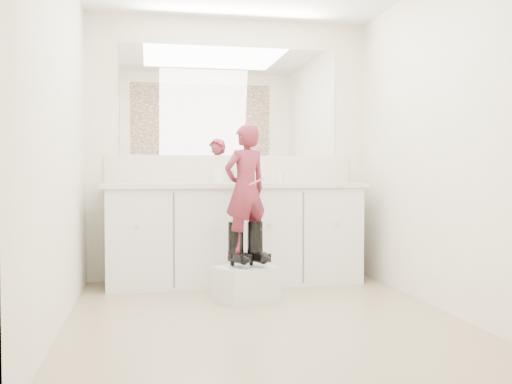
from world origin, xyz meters
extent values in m
plane|color=#857257|center=(0.00, 0.00, 0.00)|extent=(3.00, 3.00, 0.00)
plane|color=beige|center=(0.00, 1.50, 1.20)|extent=(2.60, 0.00, 2.60)
plane|color=beige|center=(0.00, -1.50, 1.20)|extent=(2.60, 0.00, 2.60)
plane|color=beige|center=(-1.30, 0.00, 1.20)|extent=(0.00, 3.00, 3.00)
plane|color=beige|center=(1.30, 0.00, 1.20)|extent=(0.00, 3.00, 3.00)
cube|color=silver|center=(0.00, 1.23, 0.42)|extent=(2.20, 0.55, 0.85)
cube|color=beige|center=(0.00, 1.21, 0.87)|extent=(2.28, 0.58, 0.04)
cube|color=beige|center=(0.00, 1.49, 1.02)|extent=(2.28, 0.03, 0.25)
cube|color=white|center=(0.00, 1.49, 1.64)|extent=(2.00, 0.02, 1.00)
cube|color=#472819|center=(0.00, -1.49, 1.65)|extent=(2.00, 0.01, 1.20)
cylinder|color=silver|center=(0.00, 1.38, 0.94)|extent=(0.08, 0.08, 0.10)
imported|color=beige|center=(0.42, 1.29, 0.94)|extent=(0.12, 0.12, 0.10)
imported|color=silver|center=(-0.17, 1.19, 0.98)|extent=(0.10, 0.11, 0.18)
cube|color=silver|center=(-0.02, 0.51, 0.13)|extent=(0.52, 0.48, 0.26)
imported|color=#B13648|center=(-0.02, 0.53, 0.86)|extent=(0.43, 0.36, 0.99)
cylinder|color=#DA5479|center=(0.05, 0.45, 0.91)|extent=(0.13, 0.07, 0.06)
camera|label=1|loc=(-0.75, -3.75, 0.98)|focal=40.00mm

